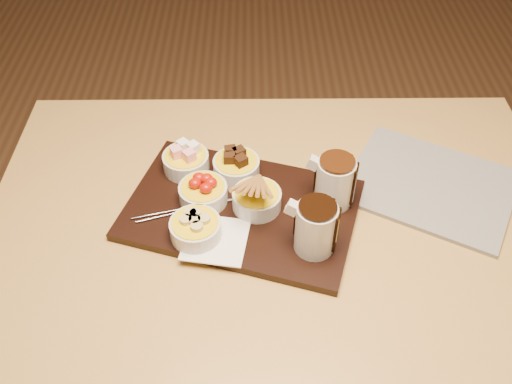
{
  "coord_description": "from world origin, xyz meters",
  "views": [
    {
      "loc": [
        -0.05,
        -0.8,
        1.61
      ],
      "look_at": [
        -0.04,
        0.0,
        0.81
      ],
      "focal_mm": 40.0,
      "sensor_mm": 36.0,
      "label": 1
    }
  ],
  "objects_px": {
    "pitcher_milk_chocolate": "(335,183)",
    "serving_board": "(241,210)",
    "pitcher_dark_chocolate": "(316,228)",
    "bowl_strawberries": "(203,194)",
    "newspaper": "(430,185)",
    "dining_table": "(276,244)"
  },
  "relations": [
    {
      "from": "pitcher_dark_chocolate",
      "to": "dining_table",
      "type": "bearing_deg",
      "value": 140.1
    },
    {
      "from": "serving_board",
      "to": "bowl_strawberries",
      "type": "relative_size",
      "value": 4.6
    },
    {
      "from": "pitcher_milk_chocolate",
      "to": "pitcher_dark_chocolate",
      "type": "bearing_deg",
      "value": -94.4
    },
    {
      "from": "dining_table",
      "to": "pitcher_milk_chocolate",
      "type": "distance_m",
      "value": 0.21
    },
    {
      "from": "serving_board",
      "to": "newspaper",
      "type": "height_order",
      "value": "serving_board"
    },
    {
      "from": "bowl_strawberries",
      "to": "pitcher_dark_chocolate",
      "type": "xyz_separation_m",
      "value": [
        0.22,
        -0.13,
        0.03
      ]
    },
    {
      "from": "serving_board",
      "to": "pitcher_dark_chocolate",
      "type": "height_order",
      "value": "pitcher_dark_chocolate"
    },
    {
      "from": "pitcher_milk_chocolate",
      "to": "serving_board",
      "type": "bearing_deg",
      "value": -158.2
    },
    {
      "from": "dining_table",
      "to": "newspaper",
      "type": "relative_size",
      "value": 3.56
    },
    {
      "from": "serving_board",
      "to": "pitcher_milk_chocolate",
      "type": "bearing_deg",
      "value": 21.8
    },
    {
      "from": "serving_board",
      "to": "pitcher_milk_chocolate",
      "type": "height_order",
      "value": "pitcher_milk_chocolate"
    },
    {
      "from": "serving_board",
      "to": "pitcher_milk_chocolate",
      "type": "relative_size",
      "value": 4.36
    },
    {
      "from": "dining_table",
      "to": "pitcher_milk_chocolate",
      "type": "height_order",
      "value": "pitcher_milk_chocolate"
    },
    {
      "from": "serving_board",
      "to": "pitcher_dark_chocolate",
      "type": "distance_m",
      "value": 0.19
    },
    {
      "from": "dining_table",
      "to": "pitcher_milk_chocolate",
      "type": "xyz_separation_m",
      "value": [
        0.11,
        0.02,
        0.17
      ]
    },
    {
      "from": "dining_table",
      "to": "bowl_strawberries",
      "type": "relative_size",
      "value": 12.0
    },
    {
      "from": "bowl_strawberries",
      "to": "newspaper",
      "type": "height_order",
      "value": "bowl_strawberries"
    },
    {
      "from": "pitcher_dark_chocolate",
      "to": "newspaper",
      "type": "xyz_separation_m",
      "value": [
        0.27,
        0.18,
        -0.07
      ]
    },
    {
      "from": "bowl_strawberries",
      "to": "dining_table",
      "type": "bearing_deg",
      "value": -8.38
    },
    {
      "from": "newspaper",
      "to": "bowl_strawberries",
      "type": "bearing_deg",
      "value": -145.09
    },
    {
      "from": "pitcher_milk_chocolate",
      "to": "dining_table",
      "type": "bearing_deg",
      "value": -153.96
    },
    {
      "from": "newspaper",
      "to": "pitcher_dark_chocolate",
      "type": "bearing_deg",
      "value": -117.62
    }
  ]
}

